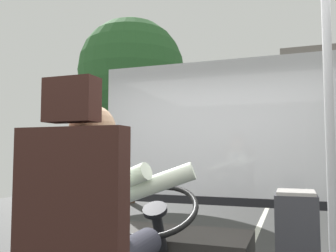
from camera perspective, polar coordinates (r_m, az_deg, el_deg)
name	(u,v)px	position (r m, az deg, el deg)	size (l,w,h in m)	color
ground	(267,209)	(10.88, 15.76, -12.86)	(18.00, 44.00, 0.06)	#373737
bus_driver	(99,214)	(1.68, -11.13, -13.79)	(0.79, 0.60, 0.77)	#282833
handrail_pole	(330,124)	(1.89, 24.72, 0.28)	(0.04, 0.04, 2.28)	#B7B7BC
windshield_panel	(217,148)	(3.62, 7.87, -3.48)	(2.50, 0.08, 1.48)	silver
street_tree	(131,72)	(11.86, -5.95, 8.72)	(3.49, 3.49, 6.05)	#4C3828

